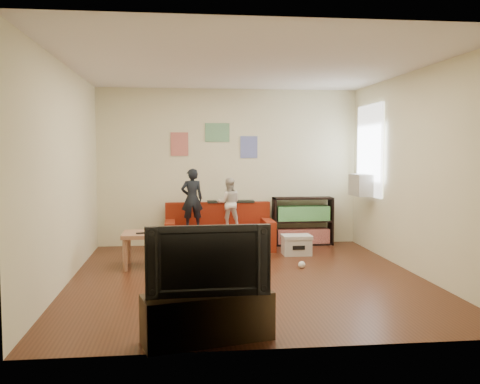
{
  "coord_description": "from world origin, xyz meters",
  "views": [
    {
      "loc": [
        -0.87,
        -6.75,
        1.64
      ],
      "look_at": [
        0.0,
        0.8,
        1.05
      ],
      "focal_mm": 40.0,
      "sensor_mm": 36.0,
      "label": 1
    }
  ],
  "objects": [
    {
      "name": "file_box",
      "position": [
        0.97,
        1.42,
        0.16
      ],
      "size": [
        0.45,
        0.35,
        0.31
      ],
      "color": "beige",
      "rests_on": "ground"
    },
    {
      "name": "window",
      "position": [
        2.22,
        1.65,
        1.64
      ],
      "size": [
        0.04,
        1.08,
        1.48
      ],
      "primitive_type": "cube",
      "color": "white",
      "rests_on": "room_shell"
    },
    {
      "name": "tissue",
      "position": [
        0.83,
        0.46,
        0.05
      ],
      "size": [
        0.12,
        0.12,
        0.1
      ],
      "primitive_type": "sphere",
      "rotation": [
        0.0,
        0.0,
        0.21
      ],
      "color": "white",
      "rests_on": "ground"
    },
    {
      "name": "television",
      "position": [
        -0.63,
        -2.25,
        0.72
      ],
      "size": [
        1.06,
        0.18,
        0.61
      ],
      "primitive_type": "imported",
      "rotation": [
        0.0,
        0.0,
        0.04
      ],
      "color": "black",
      "rests_on": "tv_stand"
    },
    {
      "name": "sofa",
      "position": [
        -0.21,
        2.06,
        0.26
      ],
      "size": [
        1.78,
        0.82,
        0.78
      ],
      "color": "maroon",
      "rests_on": "ground"
    },
    {
      "name": "child_b",
      "position": [
        -0.06,
        1.9,
        0.78
      ],
      "size": [
        0.4,
        0.32,
        0.82
      ],
      "primitive_type": "imported",
      "rotation": [
        0.0,
        0.0,
        3.12
      ],
      "color": "beige",
      "rests_on": "sofa"
    },
    {
      "name": "tv_stand",
      "position": [
        -0.63,
        -2.25,
        0.21
      ],
      "size": [
        1.17,
        0.63,
        0.42
      ],
      "primitive_type": "cube",
      "rotation": [
        0.0,
        0.0,
        0.24
      ],
      "color": "#312213",
      "rests_on": "ground"
    },
    {
      "name": "room_shell",
      "position": [
        0.0,
        0.0,
        1.35
      ],
      "size": [
        4.52,
        5.02,
        2.72
      ],
      "color": "#4C2313",
      "rests_on": "ground"
    },
    {
      "name": "coffee_table",
      "position": [
        -1.11,
        0.79,
        0.42
      ],
      "size": [
        1.09,
        0.6,
        0.49
      ],
      "color": "#AF7958",
      "rests_on": "ground"
    },
    {
      "name": "game_controller",
      "position": [
        -0.91,
        0.84,
        0.51
      ],
      "size": [
        0.15,
        0.08,
        0.03
      ],
      "primitive_type": "cube",
      "rotation": [
        0.0,
        0.0,
        0.3
      ],
      "color": "silver",
      "rests_on": "coffee_table"
    },
    {
      "name": "remote",
      "position": [
        -1.36,
        0.67,
        0.5
      ],
      "size": [
        0.21,
        0.11,
        0.02
      ],
      "primitive_type": "cube",
      "rotation": [
        0.0,
        0.0,
        0.33
      ],
      "color": "black",
      "rests_on": "coffee_table"
    },
    {
      "name": "bookshelf",
      "position": [
        1.27,
        2.3,
        0.37
      ],
      "size": [
        1.04,
        0.31,
        0.83
      ],
      "color": "black",
      "rests_on": "ground"
    },
    {
      "name": "artwork_center",
      "position": [
        -0.2,
        2.48,
        1.95
      ],
      "size": [
        0.42,
        0.01,
        0.32
      ],
      "primitive_type": "cube",
      "color": "#72B27F",
      "rests_on": "room_shell"
    },
    {
      "name": "artwork_right",
      "position": [
        0.35,
        2.48,
        1.7
      ],
      "size": [
        0.3,
        0.01,
        0.38
      ],
      "primitive_type": "cube",
      "color": "#727FCC",
      "rests_on": "room_shell"
    },
    {
      "name": "artwork_left",
      "position": [
        -0.85,
        2.48,
        1.75
      ],
      "size": [
        0.3,
        0.01,
        0.4
      ],
      "primitive_type": "cube",
      "color": "#D87266",
      "rests_on": "room_shell"
    },
    {
      "name": "child_a",
      "position": [
        -0.66,
        1.9,
        0.86
      ],
      "size": [
        0.38,
        0.28,
        0.98
      ],
      "primitive_type": "imported",
      "rotation": [
        0.0,
        0.0,
        3.27
      ],
      "color": "black",
      "rests_on": "sofa"
    },
    {
      "name": "ac_unit",
      "position": [
        2.1,
        1.65,
        1.08
      ],
      "size": [
        0.28,
        0.55,
        0.35
      ],
      "primitive_type": "cube",
      "color": "#B7B2A3",
      "rests_on": "window"
    }
  ]
}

